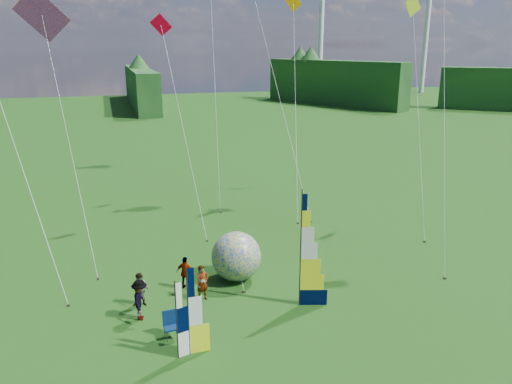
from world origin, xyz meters
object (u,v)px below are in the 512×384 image
object	(u,v)px
spectator_c	(140,300)
spectator_d	(186,273)
kite_whale	(277,76)
side_banner_far	(177,322)
spectator_b	(141,290)
feather_banner_main	(301,251)
spectator_a	(203,283)
bol_inflatable	(236,256)
side_banner_left	(188,312)
camp_chair	(171,326)

from	to	relation	value
spectator_c	spectator_d	size ratio (longest dim) A/B	1.11
spectator_c	kite_whale	size ratio (longest dim) A/B	0.10
side_banner_far	spectator_b	world-z (taller)	side_banner_far
feather_banner_main	kite_whale	size ratio (longest dim) A/B	0.29
spectator_d	feather_banner_main	bearing A→B (deg)	178.81
spectator_b	spectator_c	size ratio (longest dim) A/B	0.87
spectator_b	spectator_a	bearing A→B (deg)	10.27
side_banner_far	bol_inflatable	xyz separation A→B (m)	(3.87, 5.95, -0.32)
spectator_c	spectator_a	bearing A→B (deg)	-63.35
spectator_a	spectator_d	size ratio (longest dim) A/B	1.05
side_banner_far	bol_inflatable	world-z (taller)	side_banner_far
side_banner_left	camp_chair	bearing A→B (deg)	110.83
camp_chair	side_banner_far	bearing A→B (deg)	-92.16
side_banner_left	spectator_a	size ratio (longest dim) A/B	2.09
camp_chair	kite_whale	bearing A→B (deg)	54.44
spectator_d	kite_whale	size ratio (longest dim) A/B	0.09
side_banner_far	spectator_d	size ratio (longest dim) A/B	1.89
side_banner_far	spectator_d	distance (m)	5.87
spectator_b	feather_banner_main	bearing A→B (deg)	-0.41
side_banner_far	kite_whale	xyz separation A→B (m)	(10.45, 18.96, 7.88)
side_banner_far	spectator_b	xyz separation A→B (m)	(-1.06, 4.58, -0.78)
side_banner_left	kite_whale	size ratio (longest dim) A/B	0.20
bol_inflatable	spectator_d	xyz separation A→B (m)	(-2.67, -0.26, -0.44)
spectator_b	side_banner_left	bearing A→B (deg)	-54.99
feather_banner_main	spectator_b	bearing A→B (deg)	179.66
side_banner_left	spectator_b	world-z (taller)	side_banner_left
side_banner_left	bol_inflatable	world-z (taller)	side_banner_left
spectator_a	spectator_b	xyz separation A→B (m)	(-2.85, 0.29, -0.07)
feather_banner_main	spectator_a	distance (m)	4.94
side_banner_far	spectator_a	bearing A→B (deg)	52.59
spectator_b	kite_whale	world-z (taller)	kite_whale
kite_whale	bol_inflatable	bearing A→B (deg)	-113.87
bol_inflatable	spectator_d	bearing A→B (deg)	-174.40
spectator_a	camp_chair	bearing A→B (deg)	-147.08
bol_inflatable	spectator_b	bearing A→B (deg)	-164.42
side_banner_left	side_banner_far	size ratio (longest dim) A/B	1.16
side_banner_left	bol_inflatable	bearing A→B (deg)	58.90
feather_banner_main	spectator_d	size ratio (longest dim) A/B	3.23
feather_banner_main	kite_whale	xyz separation A→B (m)	(4.43, 16.47, 6.76)
bol_inflatable	spectator_c	size ratio (longest dim) A/B	1.37
side_banner_left	spectator_d	distance (m)	5.70
spectator_b	kite_whale	xyz separation A→B (m)	(11.50, 14.38, 8.66)
camp_chair	kite_whale	distance (m)	22.26
side_banner_far	camp_chair	xyz separation A→B (m)	(-0.06, 1.48, -1.03)
feather_banner_main	spectator_a	bearing A→B (deg)	173.02
spectator_a	bol_inflatable	bearing A→B (deg)	14.99
feather_banner_main	kite_whale	distance (m)	18.34
side_banner_left	spectator_a	xyz separation A→B (m)	(1.32, 4.16, -0.97)
bol_inflatable	camp_chair	world-z (taller)	bol_inflatable
bol_inflatable	spectator_c	bearing A→B (deg)	-152.94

